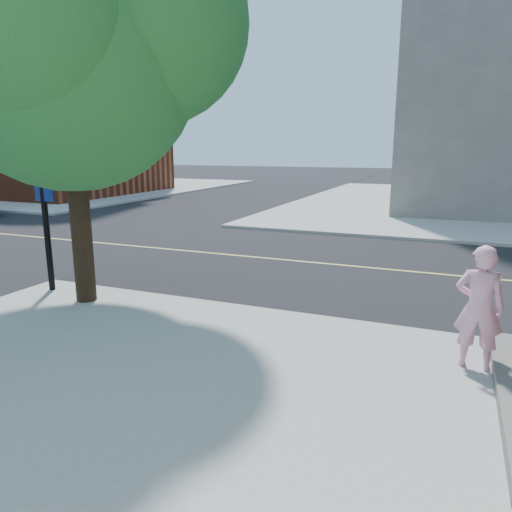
% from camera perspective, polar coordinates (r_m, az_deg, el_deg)
% --- Properties ---
extents(ground, '(140.00, 140.00, 0.00)m').
position_cam_1_polar(ground, '(11.87, -19.33, -3.70)').
color(ground, black).
rests_on(ground, ground).
extents(road_ew, '(140.00, 9.00, 0.01)m').
position_cam_1_polar(road_ew, '(15.39, -8.23, 0.59)').
color(road_ew, black).
rests_on(road_ew, ground).
extents(sidewalk_nw, '(26.00, 25.00, 0.12)m').
position_cam_1_polar(sidewalk_nw, '(43.00, -23.47, 7.50)').
color(sidewalk_nw, '#9F9F9B').
rests_on(sidewalk_nw, ground).
extents(church, '(15.20, 12.00, 14.40)m').
position_cam_1_polar(church, '(38.50, -25.05, 17.52)').
color(church, brown).
rests_on(church, sidewalk_nw).
extents(man_on_phone, '(0.68, 0.48, 1.80)m').
position_cam_1_polar(man_on_phone, '(7.48, 24.85, -5.54)').
color(man_on_phone, '#EBA0BE').
rests_on(man_on_phone, sidewalk_se).
extents(street_tree, '(6.16, 5.60, 8.18)m').
position_cam_1_polar(street_tree, '(10.33, -21.00, 24.18)').
color(street_tree, black).
rests_on(street_tree, sidewalk_se).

